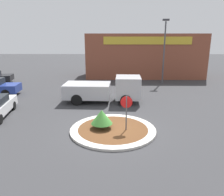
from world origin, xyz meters
TOP-DOWN VIEW (x-y plane):
  - ground_plane at (0.00, 0.00)m, footprint 120.00×120.00m
  - traffic_island at (0.00, 0.00)m, footprint 4.82×4.82m
  - stop_sign at (0.73, -0.13)m, footprint 0.65×0.07m
  - island_shrub at (-0.64, 0.07)m, footprint 1.21×1.21m
  - utility_truck at (-0.69, 5.79)m, footprint 6.20×2.63m
  - storefront_building at (4.01, 18.42)m, footprint 15.01×6.07m
  - light_pole at (5.68, 13.83)m, footprint 0.70×0.30m

SIDE VIEW (x-z plane):
  - ground_plane at x=0.00m, z-range 0.00..0.00m
  - traffic_island at x=0.00m, z-range 0.00..0.13m
  - island_shrub at x=-0.64m, z-range 0.27..1.35m
  - utility_truck at x=-0.69m, z-range 0.01..2.10m
  - stop_sign at x=0.73m, z-range 0.38..2.45m
  - storefront_building at x=4.01m, z-range 0.00..5.57m
  - light_pole at x=5.68m, z-range 0.57..7.63m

